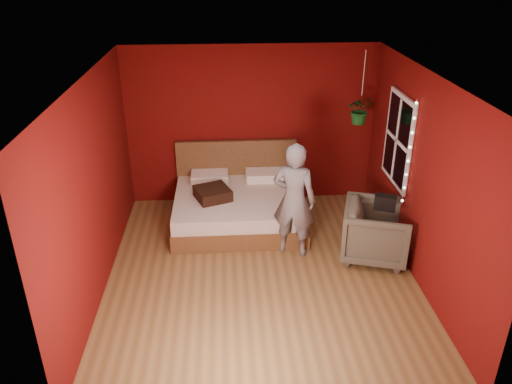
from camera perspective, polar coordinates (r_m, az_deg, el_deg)
name	(u,v)px	position (r m, az deg, el deg)	size (l,w,h in m)	color
floor	(261,273)	(6.72, 0.56, -9.23)	(4.50, 4.50, 0.00)	brown
room_walls	(262,156)	(5.91, 0.63, 4.19)	(4.04, 4.54, 2.62)	#610A0A
window	(398,140)	(7.21, 15.91, 5.73)	(0.05, 0.97, 1.27)	white
fairy_lights	(409,154)	(6.74, 17.09, 4.17)	(0.04, 0.04, 1.45)	silver
bed	(238,205)	(7.81, -2.04, -1.45)	(1.97, 1.68, 1.08)	brown
person	(294,200)	(6.77, 4.37, -0.94)	(0.60, 0.39, 1.64)	slate
armchair	(376,232)	(7.04, 13.54, -4.42)	(0.85, 0.88, 0.80)	#5B5948
handbag	(385,203)	(6.73, 14.55, -1.17)	(0.28, 0.14, 0.20)	black
throw_pillow	(213,193)	(7.51, -4.98, -0.17)	(0.48, 0.48, 0.17)	black
hanging_plant	(360,110)	(7.66, 11.84, 9.19)	(0.41, 0.36, 1.08)	silver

